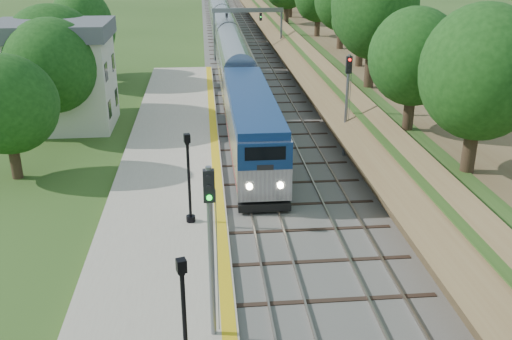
{
  "coord_description": "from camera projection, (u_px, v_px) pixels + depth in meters",
  "views": [
    {
      "loc": [
        -2.95,
        -13.73,
        13.38
      ],
      "look_at": [
        -0.5,
        12.55,
        2.8
      ],
      "focal_mm": 40.0,
      "sensor_mm": 36.0,
      "label": 1
    }
  ],
  "objects": [
    {
      "name": "station_building",
      "position": [
        56.0,
        75.0,
        42.92
      ],
      "size": [
        8.6,
        6.6,
        8.0
      ],
      "color": "beige",
      "rests_on": "ground"
    },
    {
      "name": "signal_gantry",
      "position": [
        248.0,
        20.0,
        67.17
      ],
      "size": [
        8.4,
        0.38,
        6.2
      ],
      "color": "slate",
      "rests_on": "ground"
    },
    {
      "name": "embankment",
      "position": [
        305.0,
        37.0,
        73.54
      ],
      "size": [
        10.64,
        170.0,
        11.7
      ],
      "color": "brown",
      "rests_on": "ground"
    },
    {
      "name": "signal_platform",
      "position": [
        211.0,
        236.0,
        18.9
      ],
      "size": [
        0.38,
        0.3,
        6.41
      ],
      "color": "slate",
      "rests_on": "platform"
    },
    {
      "name": "yellow_stripe",
      "position": [
        218.0,
        188.0,
        32.36
      ],
      "size": [
        0.55,
        68.0,
        0.01
      ],
      "primitive_type": "cube",
      "color": "gold",
      "rests_on": "platform"
    },
    {
      "name": "trees_behind_platform",
      "position": [
        68.0,
        100.0,
        34.37
      ],
      "size": [
        7.82,
        53.32,
        7.21
      ],
      "color": "#332316",
      "rests_on": "ground"
    },
    {
      "name": "trackbed",
      "position": [
        241.0,
        53.0,
        73.52
      ],
      "size": [
        9.5,
        170.0,
        0.28
      ],
      "color": "#4C4944",
      "rests_on": "ground"
    },
    {
      "name": "lamppost_far",
      "position": [
        189.0,
        184.0,
        27.76
      ],
      "size": [
        0.45,
        0.45,
        4.6
      ],
      "color": "black",
      "rests_on": "platform"
    },
    {
      "name": "platform",
      "position": [
        168.0,
        193.0,
        32.19
      ],
      "size": [
        6.4,
        68.0,
        0.38
      ],
      "primitive_type": "cube",
      "color": "#A89C88",
      "rests_on": "ground"
    },
    {
      "name": "signal_farside",
      "position": [
        347.0,
        95.0,
        36.58
      ],
      "size": [
        0.37,
        0.29,
        6.72
      ],
      "color": "slate",
      "rests_on": "ground"
    },
    {
      "name": "lamppost_mid",
      "position": [
        185.0,
        330.0,
        17.36
      ],
      "size": [
        0.44,
        0.44,
        4.49
      ],
      "color": "black",
      "rests_on": "platform"
    },
    {
      "name": "train",
      "position": [
        226.0,
        37.0,
        72.06
      ],
      "size": [
        2.85,
        94.98,
        4.19
      ],
      "color": "black",
      "rests_on": "trackbed"
    }
  ]
}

